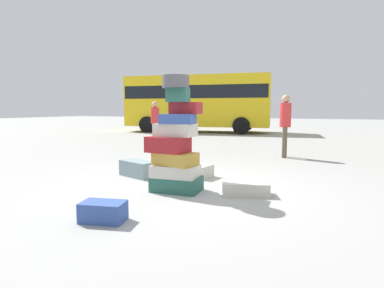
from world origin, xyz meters
TOP-DOWN VIEW (x-y plane):
  - ground_plane at (0.00, 0.00)m, footprint 80.00×80.00m
  - suitcase_tower at (-0.25, -0.21)m, footprint 0.88×0.69m
  - suitcase_slate_foreground_near at (-1.41, 0.43)m, footprint 0.83×0.56m
  - suitcase_navy_behind_tower at (-0.40, -1.84)m, footprint 0.57×0.41m
  - suitcase_cream_left_side at (0.87, -0.02)m, footprint 0.79×0.58m
  - suitcase_cream_upright_blue at (-0.37, 0.88)m, footprint 0.70×0.54m
  - person_bearded_onlooker at (0.92, 4.14)m, footprint 0.30×0.34m
  - person_tourist_with_camera at (-3.66, 5.00)m, footprint 0.30×0.31m
  - parked_bus at (-4.93, 12.07)m, footprint 8.37×3.67m

SIDE VIEW (x-z plane):
  - ground_plane at x=0.00m, z-range 0.00..0.00m
  - suitcase_cream_left_side at x=0.87m, z-range 0.00..0.20m
  - suitcase_navy_behind_tower at x=-0.40m, z-range 0.00..0.24m
  - suitcase_cream_upright_blue at x=-0.37m, z-range 0.00..0.24m
  - suitcase_slate_foreground_near at x=-1.41m, z-range 0.00..0.31m
  - suitcase_tower at x=-0.25m, z-range -0.19..1.66m
  - person_tourist_with_camera at x=-3.66m, z-range 0.15..1.75m
  - person_bearded_onlooker at x=0.92m, z-range 0.17..1.88m
  - parked_bus at x=-4.93m, z-range 0.26..3.41m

